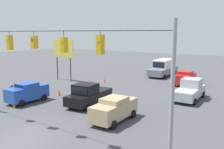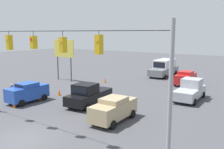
% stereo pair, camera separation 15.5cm
% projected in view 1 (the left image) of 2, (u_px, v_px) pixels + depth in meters
% --- Properties ---
extents(ground_plane, '(140.00, 140.00, 0.00)m').
position_uv_depth(ground_plane, '(23.00, 139.00, 16.07)').
color(ground_plane, '#47474C').
extents(overhead_signal_span, '(18.92, 0.38, 7.41)m').
position_uv_depth(overhead_signal_span, '(36.00, 62.00, 16.24)').
color(overhead_signal_span, '#939399').
rests_on(overhead_signal_span, ground_plane).
extents(box_truck_grey_withflow_deep, '(2.65, 7.03, 2.60)m').
position_uv_depth(box_truck_grey_withflow_deep, '(164.00, 68.00, 39.61)').
color(box_truck_grey_withflow_deep, slate).
rests_on(box_truck_grey_withflow_deep, ground_plane).
extents(sedan_tan_crossing_near, '(2.06, 4.53, 1.87)m').
position_uv_depth(sedan_tan_crossing_near, '(114.00, 109.00, 19.27)').
color(sedan_tan_crossing_near, tan).
rests_on(sedan_tan_crossing_near, ground_plane).
extents(sedan_red_oncoming_deep, '(2.12, 4.08, 1.85)m').
position_uv_depth(sedan_red_oncoming_deep, '(185.00, 78.00, 32.62)').
color(sedan_red_oncoming_deep, red).
rests_on(sedan_red_oncoming_deep, ground_plane).
extents(sedan_blue_parked_shoulder, '(1.94, 4.11, 1.95)m').
position_uv_depth(sedan_blue_parked_shoulder, '(27.00, 92.00, 24.51)').
color(sedan_blue_parked_shoulder, '#234CB2').
rests_on(sedan_blue_parked_shoulder, ground_plane).
extents(pickup_truck_silver_oncoming_far, '(2.31, 5.22, 2.12)m').
position_uv_depth(pickup_truck_silver_oncoming_far, '(190.00, 90.00, 25.55)').
color(pickup_truck_silver_oncoming_far, '#A8AAB2').
rests_on(pickup_truck_silver_oncoming_far, ground_plane).
extents(pickup_truck_black_withflow_mid, '(2.67, 5.50, 2.12)m').
position_uv_depth(pickup_truck_black_withflow_mid, '(89.00, 95.00, 23.64)').
color(pickup_truck_black_withflow_mid, black).
rests_on(pickup_truck_black_withflow_mid, ground_plane).
extents(traffic_cone_nearest, '(0.32, 0.32, 0.73)m').
position_uv_depth(traffic_cone_nearest, '(14.00, 104.00, 22.88)').
color(traffic_cone_nearest, orange).
rests_on(traffic_cone_nearest, ground_plane).
extents(traffic_cone_second, '(0.32, 0.32, 0.73)m').
position_uv_depth(traffic_cone_second, '(40.00, 97.00, 25.37)').
color(traffic_cone_second, orange).
rests_on(traffic_cone_second, ground_plane).
extents(traffic_cone_third, '(0.32, 0.32, 0.73)m').
position_uv_depth(traffic_cone_third, '(59.00, 92.00, 27.26)').
color(traffic_cone_third, orange).
rests_on(traffic_cone_third, ground_plane).
extents(traffic_cone_fourth, '(0.32, 0.32, 0.73)m').
position_uv_depth(traffic_cone_fourth, '(77.00, 87.00, 29.68)').
color(traffic_cone_fourth, orange).
rests_on(traffic_cone_fourth, ground_plane).
extents(traffic_cone_fifth, '(0.32, 0.32, 0.73)m').
position_uv_depth(traffic_cone_fifth, '(91.00, 83.00, 32.11)').
color(traffic_cone_fifth, orange).
rests_on(traffic_cone_fifth, ground_plane).
extents(traffic_cone_farthest, '(0.32, 0.32, 0.73)m').
position_uv_depth(traffic_cone_farthest, '(105.00, 80.00, 34.30)').
color(traffic_cone_farthest, orange).
rests_on(traffic_cone_farthest, ground_plane).
extents(roadside_billboard, '(3.78, 0.16, 5.81)m').
position_uv_depth(roadside_billboard, '(63.00, 51.00, 35.18)').
color(roadside_billboard, '#4C473D').
rests_on(roadside_billboard, ground_plane).
extents(pedestrian, '(0.40, 0.28, 1.74)m').
position_uv_depth(pedestrian, '(12.00, 92.00, 25.08)').
color(pedestrian, '#2D334C').
rests_on(pedestrian, ground_plane).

